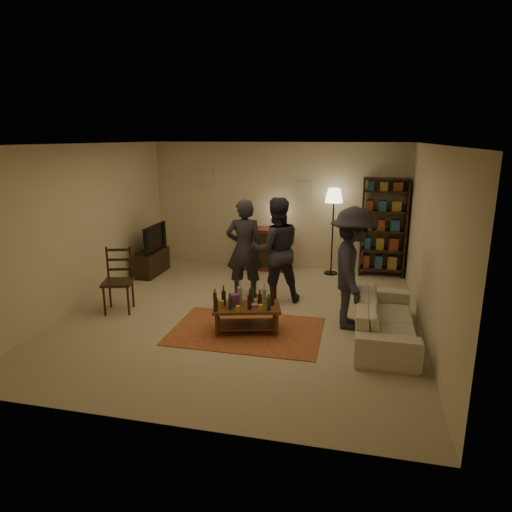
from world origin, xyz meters
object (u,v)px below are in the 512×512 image
(tv_stand, at_px, (151,256))
(sofa, at_px, (385,318))
(bookshelf, at_px, (383,227))
(person_right, at_px, (276,250))
(dresser, at_px, (265,248))
(floor_lamp, at_px, (334,202))
(dining_chair, at_px, (118,277))
(coffee_table, at_px, (246,308))
(person_left, at_px, (244,249))
(person_by_sofa, at_px, (352,269))

(tv_stand, relative_size, sofa, 0.51)
(bookshelf, distance_m, sofa, 3.26)
(bookshelf, xyz_separation_m, person_right, (-1.85, -1.98, -0.12))
(bookshelf, xyz_separation_m, sofa, (-0.05, -3.18, -0.73))
(dresser, relative_size, floor_lamp, 0.76)
(dining_chair, xyz_separation_m, bookshelf, (4.29, 3.01, 0.46))
(coffee_table, xyz_separation_m, person_right, (0.18, 1.41, 0.54))
(bookshelf, bearing_deg, sofa, -90.82)
(sofa, xyz_separation_m, person_left, (-2.39, 1.27, 0.58))
(dresser, xyz_separation_m, person_by_sofa, (1.89, -2.78, 0.44))
(person_left, bearing_deg, coffee_table, 92.49)
(tv_stand, bearing_deg, bookshelf, 11.80)
(dresser, relative_size, bookshelf, 0.67)
(person_left, bearing_deg, dining_chair, 17.93)
(coffee_table, relative_size, person_right, 0.59)
(dining_chair, height_order, dresser, dresser)
(sofa, bearing_deg, dresser, 37.54)
(dresser, distance_m, person_by_sofa, 3.39)
(dresser, bearing_deg, coffee_table, -83.11)
(person_right, bearing_deg, tv_stand, -41.75)
(dining_chair, distance_m, floor_lamp, 4.47)
(coffee_table, distance_m, tv_stand, 3.58)
(dining_chair, distance_m, bookshelf, 5.26)
(person_left, xyz_separation_m, person_right, (0.58, -0.07, 0.03))
(coffee_table, relative_size, floor_lamp, 0.61)
(floor_lamp, xyz_separation_m, person_right, (-0.84, -1.85, -0.62))
(coffee_table, distance_m, person_left, 1.61)
(dining_chair, xyz_separation_m, dresser, (1.86, 2.94, -0.10))
(sofa, distance_m, person_by_sofa, 0.86)
(floor_lamp, bearing_deg, tv_stand, -167.00)
(person_left, xyz_separation_m, person_by_sofa, (1.89, -0.94, 0.03))
(bookshelf, bearing_deg, dresser, -178.43)
(dining_chair, relative_size, person_right, 0.59)
(sofa, xyz_separation_m, person_by_sofa, (-0.50, 0.33, 0.61))
(person_right, bearing_deg, coffee_table, 60.23)
(sofa, height_order, person_left, person_left)
(tv_stand, distance_m, person_right, 3.05)
(bookshelf, xyz_separation_m, person_left, (-2.43, -1.91, -0.15))
(person_right, distance_m, person_by_sofa, 1.57)
(tv_stand, distance_m, floor_lamp, 3.95)
(dresser, height_order, bookshelf, bookshelf)
(bookshelf, relative_size, person_by_sofa, 1.10)
(dresser, height_order, person_by_sofa, person_by_sofa)
(tv_stand, height_order, dresser, dresser)
(coffee_table, relative_size, person_left, 0.61)
(person_left, relative_size, person_by_sofa, 0.97)
(tv_stand, bearing_deg, floor_lamp, 13.00)
(dining_chair, xyz_separation_m, person_left, (1.86, 1.09, 0.32))
(coffee_table, height_order, person_by_sofa, person_by_sofa)
(tv_stand, relative_size, floor_lamp, 0.59)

